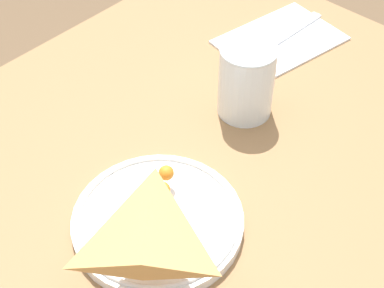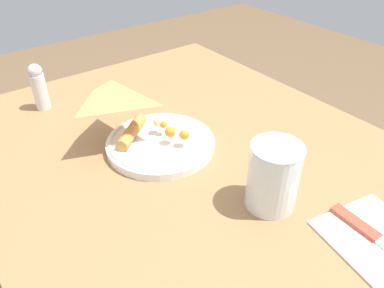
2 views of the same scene
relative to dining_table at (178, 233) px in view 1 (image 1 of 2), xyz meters
The scene contains 5 objects.
dining_table is the anchor object (origin of this frame).
plate_pizza 0.17m from the dining_table, 152.70° to the right, with size 0.21×0.21×0.05m.
milk_glass 0.25m from the dining_table, ahead, with size 0.08×0.08×0.11m.
napkin_folded 0.37m from the dining_table, 13.43° to the left, with size 0.22×0.17×0.00m.
butter_knife 0.37m from the dining_table, 13.97° to the left, with size 0.21×0.03×0.01m.
Camera 1 is at (-0.37, -0.37, 1.37)m, focal length 55.00 mm.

